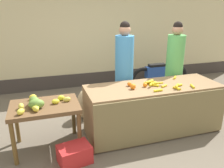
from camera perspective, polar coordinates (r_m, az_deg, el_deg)
ground_plane at (r=4.09m, az=3.21°, el=-12.19°), size 24.00×24.00×0.00m
market_wall_back at (r=6.23m, az=-5.85°, el=12.25°), size 9.53×0.23×2.86m
fruit_stall_counter at (r=4.07m, az=10.06°, el=-5.98°), size 2.29×0.83×0.83m
side_table_wooden at (r=3.59m, az=-16.18°, el=-6.38°), size 1.00×0.69×0.72m
banana_bunch_pile at (r=3.93m, az=12.78°, el=-0.12°), size 0.75×0.64×0.07m
orange_pile at (r=3.77m, az=5.72°, el=-0.36°), size 0.31×0.23×0.09m
mango_papaya_pile at (r=3.49m, az=-17.98°, el=-4.51°), size 0.77×0.60×0.14m
vendor_woman_blue_shirt at (r=4.35m, az=3.01°, el=3.15°), size 0.34×0.34×1.85m
vendor_woman_green_shirt at (r=4.80m, az=15.09°, el=3.85°), size 0.34×0.34×1.82m
parked_motorcycle at (r=6.07m, az=11.73°, el=2.14°), size 1.60×0.18×0.88m
produce_crate at (r=3.43m, az=-9.22°, el=-16.71°), size 0.49×0.40×0.26m
produce_sack at (r=4.52m, az=-6.68°, el=-4.93°), size 0.45×0.47×0.59m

